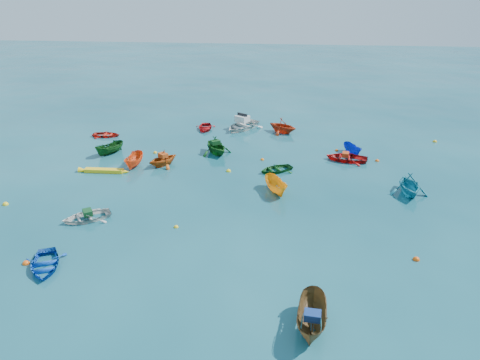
# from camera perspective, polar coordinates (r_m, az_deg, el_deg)

# --- Properties ---
(ground) EXTENTS (160.00, 160.00, 0.00)m
(ground) POSITION_cam_1_polar(r_m,az_deg,el_deg) (29.77, -0.98, -4.58)
(ground) COLOR #0A3E4B
(ground) RESTS_ON ground
(dinghy_blue_sw) EXTENTS (3.16, 3.63, 0.63)m
(dinghy_blue_sw) POSITION_cam_1_polar(r_m,az_deg,el_deg) (27.07, -22.65, -9.83)
(dinghy_blue_sw) COLOR #0E47B3
(dinghy_blue_sw) RESTS_ON ground
(dinghy_white_near) EXTENTS (3.64, 3.39, 0.61)m
(dinghy_white_near) POSITION_cam_1_polar(r_m,az_deg,el_deg) (31.06, -18.16, -4.60)
(dinghy_white_near) COLOR beige
(dinghy_white_near) RESTS_ON ground
(sampan_brown_mid) EXTENTS (1.63, 3.57, 1.34)m
(sampan_brown_mid) POSITION_cam_1_polar(r_m,az_deg,el_deg) (21.61, 8.71, -17.49)
(sampan_brown_mid) COLOR brown
(sampan_brown_mid) RESTS_ON ground
(dinghy_orange_w) EXTENTS (3.40, 3.44, 1.37)m
(dinghy_orange_w) POSITION_cam_1_polar(r_m,az_deg,el_deg) (38.24, -9.34, 1.77)
(dinghy_orange_w) COLOR #BF5012
(dinghy_orange_w) RESTS_ON ground
(sampan_yellow_mid) EXTENTS (2.18, 3.17, 1.15)m
(sampan_yellow_mid) POSITION_cam_1_polar(r_m,az_deg,el_deg) (33.19, 4.41, -1.50)
(sampan_yellow_mid) COLOR #FFA216
(sampan_yellow_mid) RESTS_ON ground
(dinghy_green_e) EXTENTS (3.32, 3.07, 0.56)m
(dinghy_green_e) POSITION_cam_1_polar(r_m,az_deg,el_deg) (36.73, 4.39, 1.08)
(dinghy_green_e) COLOR #124E1A
(dinghy_green_e) RESTS_ON ground
(dinghy_cyan_se) EXTENTS (2.82, 3.21, 1.61)m
(dinghy_cyan_se) POSITION_cam_1_polar(r_m,az_deg,el_deg) (34.93, 19.79, -1.59)
(dinghy_cyan_se) COLOR teal
(dinghy_cyan_se) RESTS_ON ground
(dinghy_red_nw) EXTENTS (2.60, 1.86, 0.54)m
(dinghy_red_nw) POSITION_cam_1_polar(r_m,az_deg,el_deg) (46.39, -15.96, 5.14)
(dinghy_red_nw) COLOR red
(dinghy_red_nw) RESTS_ON ground
(sampan_orange_n) EXTENTS (1.18, 2.91, 1.11)m
(sampan_orange_n) POSITION_cam_1_polar(r_m,az_deg,el_deg) (38.50, -12.71, 1.64)
(sampan_orange_n) COLOR #F34F16
(sampan_orange_n) RESTS_ON ground
(dinghy_green_n) EXTENTS (3.92, 4.02, 1.61)m
(dinghy_green_n) POSITION_cam_1_polar(r_m,az_deg,el_deg) (40.32, -2.94, 3.25)
(dinghy_green_n) COLOR #145618
(dinghy_green_n) RESTS_ON ground
(dinghy_red_ne) EXTENTS (3.73, 2.94, 0.70)m
(dinghy_red_ne) POSITION_cam_1_polar(r_m,az_deg,el_deg) (39.76, 12.82, 2.36)
(dinghy_red_ne) COLOR #B3100E
(dinghy_red_ne) RESTS_ON ground
(sampan_blue_far) EXTENTS (1.79, 2.66, 0.96)m
(sampan_blue_far) POSITION_cam_1_polar(r_m,az_deg,el_deg) (41.29, 13.50, 3.10)
(sampan_blue_far) COLOR #0F2CBD
(sampan_blue_far) RESTS_ON ground
(dinghy_red_far) EXTENTS (2.28, 2.98, 0.58)m
(dinghy_red_far) POSITION_cam_1_polar(r_m,az_deg,el_deg) (46.83, -4.27, 6.18)
(dinghy_red_far) COLOR #BA0F12
(dinghy_red_far) RESTS_ON ground
(dinghy_orange_far) EXTENTS (3.86, 3.74, 1.56)m
(dinghy_orange_far) POSITION_cam_1_polar(r_m,az_deg,el_deg) (45.97, 5.17, 5.81)
(dinghy_orange_far) COLOR #BB3111
(dinghy_orange_far) RESTS_ON ground
(sampan_green_far) EXTENTS (2.40, 2.95, 1.09)m
(sampan_green_far) POSITION_cam_1_polar(r_m,az_deg,el_deg) (41.70, -15.52, 3.09)
(sampan_green_far) COLOR #104613
(sampan_green_far) RESTS_ON ground
(kayak_yellow) EXTENTS (3.73, 0.63, 0.37)m
(kayak_yellow) POSITION_cam_1_polar(r_m,az_deg,el_deg) (37.94, -16.23, 0.92)
(kayak_yellow) COLOR yellow
(kayak_yellow) RESTS_ON ground
(motorboat_white) EXTENTS (4.84, 5.22, 1.48)m
(motorboat_white) POSITION_cam_1_polar(r_m,az_deg,el_deg) (46.92, 0.28, 6.28)
(motorboat_white) COLOR silver
(motorboat_white) RESTS_ON ground
(tarp_green_a) EXTENTS (0.83, 0.88, 0.34)m
(tarp_green_a) POSITION_cam_1_polar(r_m,az_deg,el_deg) (30.85, -18.09, -3.79)
(tarp_green_a) COLOR #10431E
(tarp_green_a) RESTS_ON dinghy_white_near
(tarp_blue_a) EXTENTS (0.77, 0.61, 0.35)m
(tarp_blue_a) POSITION_cam_1_polar(r_m,az_deg,el_deg) (20.95, 8.83, -16.02)
(tarp_blue_a) COLOR navy
(tarp_blue_a) RESTS_ON sampan_brown_mid
(tarp_orange_a) EXTENTS (0.89, 0.87, 0.34)m
(tarp_orange_a) POSITION_cam_1_polar(r_m,az_deg,el_deg) (37.96, -9.37, 2.99)
(tarp_orange_a) COLOR #BC4313
(tarp_orange_a) RESTS_ON dinghy_orange_w
(tarp_green_b) EXTENTS (0.94, 0.89, 0.36)m
(tarp_green_b) POSITION_cam_1_polar(r_m,az_deg,el_deg) (40.07, -3.03, 4.61)
(tarp_green_b) COLOR #104218
(tarp_green_b) RESTS_ON dinghy_green_n
(tarp_orange_b) EXTENTS (0.63, 0.77, 0.34)m
(tarp_orange_b) POSITION_cam_1_polar(r_m,az_deg,el_deg) (39.59, 12.75, 3.07)
(tarp_orange_b) COLOR #BF3B13
(tarp_orange_b) RESTS_ON dinghy_red_ne
(buoy_or_a) EXTENTS (0.38, 0.38, 0.38)m
(buoy_or_a) POSITION_cam_1_polar(r_m,az_deg,el_deg) (27.79, -24.62, -9.27)
(buoy_or_a) COLOR #FF5B0D
(buoy_or_a) RESTS_ON ground
(buoy_ye_a) EXTENTS (0.29, 0.29, 0.29)m
(buoy_ye_a) POSITION_cam_1_polar(r_m,az_deg,el_deg) (28.93, -7.79, -5.74)
(buoy_ye_a) COLOR yellow
(buoy_ye_a) RESTS_ON ground
(buoy_or_b) EXTENTS (0.38, 0.38, 0.38)m
(buoy_or_b) POSITION_cam_1_polar(r_m,az_deg,el_deg) (27.36, 20.67, -9.10)
(buoy_or_b) COLOR #DC4D0C
(buoy_or_b) RESTS_ON ground
(buoy_ye_b) EXTENTS (0.39, 0.39, 0.39)m
(buoy_ye_b) POSITION_cam_1_polar(r_m,az_deg,el_deg) (35.08, -26.67, -2.70)
(buoy_ye_b) COLOR yellow
(buoy_ye_b) RESTS_ON ground
(buoy_or_c) EXTENTS (0.31, 0.31, 0.31)m
(buoy_or_c) POSITION_cam_1_polar(r_m,az_deg,el_deg) (38.89, 2.74, 2.46)
(buoy_or_c) COLOR orange
(buoy_or_c) RESTS_ON ground
(buoy_ye_c) EXTENTS (0.39, 0.39, 0.39)m
(buoy_ye_c) POSITION_cam_1_polar(r_m,az_deg,el_deg) (36.59, -1.41, 1.06)
(buoy_ye_c) COLOR yellow
(buoy_ye_c) RESTS_ON ground
(buoy_or_d) EXTENTS (0.34, 0.34, 0.34)m
(buoy_or_d) POSITION_cam_1_polar(r_m,az_deg,el_deg) (40.23, 16.37, 2.22)
(buoy_or_d) COLOR #FC600D
(buoy_or_d) RESTS_ON ground
(buoy_ye_d) EXTENTS (0.33, 0.33, 0.33)m
(buoy_ye_d) POSITION_cam_1_polar(r_m,az_deg,el_deg) (41.04, -10.31, 3.26)
(buoy_ye_d) COLOR yellow
(buoy_ye_d) RESTS_ON ground
(buoy_or_e) EXTENTS (0.30, 0.30, 0.30)m
(buoy_or_e) POSITION_cam_1_polar(r_m,az_deg,el_deg) (41.78, 11.69, 3.52)
(buoy_or_e) COLOR #FA5E0D
(buoy_or_e) RESTS_ON ground
(buoy_ye_e) EXTENTS (0.38, 0.38, 0.38)m
(buoy_ye_e) POSITION_cam_1_polar(r_m,az_deg,el_deg) (46.69, 22.65, 4.31)
(buoy_ye_e) COLOR gold
(buoy_ye_e) RESTS_ON ground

